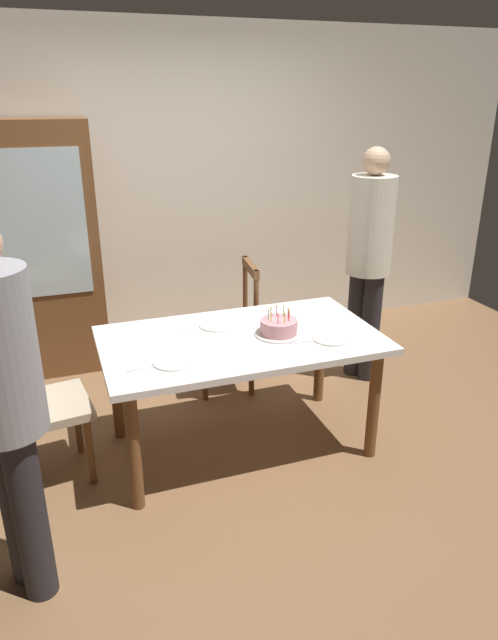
{
  "coord_description": "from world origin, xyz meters",
  "views": [
    {
      "loc": [
        -0.98,
        -2.9,
        2.08
      ],
      "look_at": [
        0.05,
        0.0,
        0.84
      ],
      "focal_mm": 32.16,
      "sensor_mm": 36.0,
      "label": 1
    }
  ],
  "objects_px": {
    "plate_near_guest": "(332,338)",
    "chair_upholstered": "(29,398)",
    "plate_far_side": "(218,325)",
    "china_cabinet": "(23,253)",
    "dining_table": "(241,351)",
    "person_guest": "(369,253)",
    "birthday_cake": "(279,328)",
    "chair_spindle_back": "(228,330)",
    "person_celebrant": "(3,398)",
    "plate_near_celebrant": "(174,362)"
  },
  "relations": [
    {
      "from": "dining_table",
      "to": "china_cabinet",
      "type": "distance_m",
      "value": 1.98
    },
    {
      "from": "dining_table",
      "to": "chair_upholstered",
      "type": "bearing_deg",
      "value": 177.08
    },
    {
      "from": "dining_table",
      "to": "chair_spindle_back",
      "type": "distance_m",
      "value": 0.82
    },
    {
      "from": "plate_near_celebrant",
      "to": "person_guest",
      "type": "bearing_deg",
      "value": 26.37
    },
    {
      "from": "birthday_cake",
      "to": "chair_spindle_back",
      "type": "xyz_separation_m",
      "value": [
        -0.06,
        0.82,
        -0.33
      ]
    },
    {
      "from": "plate_far_side",
      "to": "chair_spindle_back",
      "type": "distance_m",
      "value": 0.68
    },
    {
      "from": "plate_near_guest",
      "to": "chair_spindle_back",
      "type": "bearing_deg",
      "value": 108.24
    },
    {
      "from": "chair_spindle_back",
      "to": "chair_upholstered",
      "type": "distance_m",
      "value": 1.53
    },
    {
      "from": "dining_table",
      "to": "plate_near_celebrant",
      "type": "distance_m",
      "value": 0.5
    },
    {
      "from": "dining_table",
      "to": "plate_near_guest",
      "type": "relative_size",
      "value": 7.33
    },
    {
      "from": "birthday_cake",
      "to": "chair_spindle_back",
      "type": "bearing_deg",
      "value": 94.12
    },
    {
      "from": "person_celebrant",
      "to": "plate_near_guest",
      "type": "bearing_deg",
      "value": 16.57
    },
    {
      "from": "person_celebrant",
      "to": "china_cabinet",
      "type": "relative_size",
      "value": 0.88
    },
    {
      "from": "plate_near_celebrant",
      "to": "chair_spindle_back",
      "type": "height_order",
      "value": "chair_spindle_back"
    },
    {
      "from": "plate_near_guest",
      "to": "chair_upholstered",
      "type": "bearing_deg",
      "value": 170.94
    },
    {
      "from": "plate_near_celebrant",
      "to": "china_cabinet",
      "type": "distance_m",
      "value": 1.93
    },
    {
      "from": "birthday_cake",
      "to": "plate_near_guest",
      "type": "xyz_separation_m",
      "value": [
        0.26,
        -0.16,
        -0.04
      ]
    },
    {
      "from": "plate_near_guest",
      "to": "person_guest",
      "type": "height_order",
      "value": "person_guest"
    },
    {
      "from": "plate_near_celebrant",
      "to": "person_celebrant",
      "type": "xyz_separation_m",
      "value": [
        -0.79,
        -0.51,
        0.2
      ]
    },
    {
      "from": "chair_upholstered",
      "to": "person_celebrant",
      "type": "relative_size",
      "value": 0.57
    },
    {
      "from": "dining_table",
      "to": "china_cabinet",
      "type": "height_order",
      "value": "china_cabinet"
    },
    {
      "from": "birthday_cake",
      "to": "person_guest",
      "type": "xyz_separation_m",
      "value": [
        0.96,
        0.64,
        0.2
      ]
    },
    {
      "from": "birthday_cake",
      "to": "plate_near_celebrant",
      "type": "bearing_deg",
      "value": -166.21
    },
    {
      "from": "dining_table",
      "to": "person_guest",
      "type": "height_order",
      "value": "person_guest"
    },
    {
      "from": "dining_table",
      "to": "china_cabinet",
      "type": "xyz_separation_m",
      "value": [
        -1.19,
        1.56,
        0.3
      ]
    },
    {
      "from": "plate_near_celebrant",
      "to": "chair_spindle_back",
      "type": "distance_m",
      "value": 1.19
    },
    {
      "from": "birthday_cake",
      "to": "plate_near_celebrant",
      "type": "relative_size",
      "value": 1.27
    },
    {
      "from": "plate_near_guest",
      "to": "china_cabinet",
      "type": "distance_m",
      "value": 2.44
    },
    {
      "from": "plate_near_celebrant",
      "to": "plate_near_guest",
      "type": "distance_m",
      "value": 0.93
    },
    {
      "from": "birthday_cake",
      "to": "plate_far_side",
      "type": "distance_m",
      "value": 0.39
    },
    {
      "from": "chair_upholstered",
      "to": "person_celebrant",
      "type": "xyz_separation_m",
      "value": [
        -0.04,
        -0.78,
        0.42
      ]
    },
    {
      "from": "plate_near_guest",
      "to": "person_celebrant",
      "type": "relative_size",
      "value": 0.13
    },
    {
      "from": "chair_upholstered",
      "to": "chair_spindle_back",
      "type": "bearing_deg",
      "value": 27.81
    },
    {
      "from": "person_guest",
      "to": "china_cabinet",
      "type": "distance_m",
      "value": 2.56
    },
    {
      "from": "plate_far_side",
      "to": "person_celebrant",
      "type": "distance_m",
      "value": 1.49
    },
    {
      "from": "birthday_cake",
      "to": "plate_far_side",
      "type": "xyz_separation_m",
      "value": [
        -0.3,
        0.25,
        -0.04
      ]
    },
    {
      "from": "plate_near_celebrant",
      "to": "chair_upholstered",
      "type": "xyz_separation_m",
      "value": [
        -0.75,
        0.27,
        -0.22
      ]
    },
    {
      "from": "person_celebrant",
      "to": "china_cabinet",
      "type": "height_order",
      "value": "china_cabinet"
    },
    {
      "from": "chair_upholstered",
      "to": "person_guest",
      "type": "xyz_separation_m",
      "value": [
        2.38,
        0.54,
        0.46
      ]
    },
    {
      "from": "plate_near_guest",
      "to": "person_celebrant",
      "type": "distance_m",
      "value": 1.8
    },
    {
      "from": "chair_upholstered",
      "to": "person_celebrant",
      "type": "height_order",
      "value": "person_celebrant"
    },
    {
      "from": "china_cabinet",
      "to": "plate_far_side",
      "type": "bearing_deg",
      "value": -50.72
    },
    {
      "from": "chair_upholstered",
      "to": "person_guest",
      "type": "distance_m",
      "value": 2.48
    },
    {
      "from": "chair_upholstered",
      "to": "china_cabinet",
      "type": "height_order",
      "value": "china_cabinet"
    },
    {
      "from": "plate_far_side",
      "to": "plate_near_guest",
      "type": "xyz_separation_m",
      "value": [
        0.56,
        -0.41,
        0.0
      ]
    },
    {
      "from": "plate_near_guest",
      "to": "chair_upholstered",
      "type": "height_order",
      "value": "chair_upholstered"
    },
    {
      "from": "dining_table",
      "to": "china_cabinet",
      "type": "relative_size",
      "value": 0.85
    },
    {
      "from": "plate_far_side",
      "to": "china_cabinet",
      "type": "height_order",
      "value": "china_cabinet"
    },
    {
      "from": "birthday_cake",
      "to": "chair_upholstered",
      "type": "height_order",
      "value": "chair_upholstered"
    },
    {
      "from": "person_guest",
      "to": "chair_upholstered",
      "type": "bearing_deg",
      "value": -167.23
    }
  ]
}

